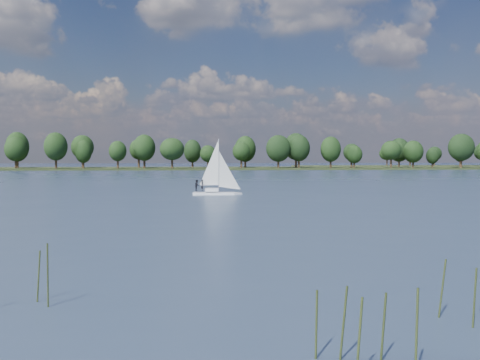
% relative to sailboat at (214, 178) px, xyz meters
% --- Properties ---
extents(ground, '(700.00, 700.00, 0.00)m').
position_rel_sailboat_xyz_m(ground, '(4.52, 50.37, -2.31)').
color(ground, '#233342').
rests_on(ground, ground).
extents(far_shore, '(660.00, 40.00, 1.50)m').
position_rel_sailboat_xyz_m(far_shore, '(4.52, 162.37, -2.31)').
color(far_shore, black).
rests_on(far_shore, ground).
extents(sailboat, '(6.30, 1.85, 8.25)m').
position_rel_sailboat_xyz_m(sailboat, '(0.00, 0.00, 0.00)').
color(sailboat, white).
rests_on(sailboat, ground).
extents(treeline, '(562.90, 73.92, 18.05)m').
position_rel_sailboat_xyz_m(treeline, '(-15.35, 159.02, 5.77)').
color(treeline, black).
rests_on(treeline, ground).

